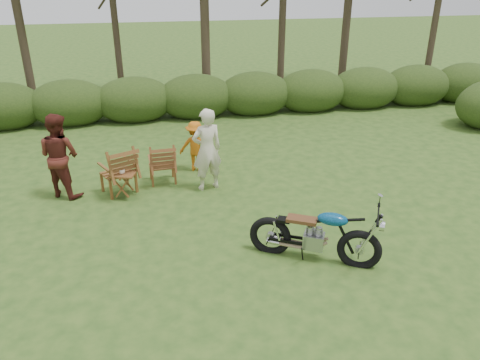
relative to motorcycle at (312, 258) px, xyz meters
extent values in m
plane|color=#264617|center=(-0.93, -0.15, 0.00)|extent=(80.00, 80.00, 0.00)
cylinder|color=#362A1D|center=(-3.43, 12.05, 3.15)|extent=(0.24, 0.24, 6.30)
cylinder|color=#362A1D|center=(2.57, 10.95, 3.24)|extent=(0.26, 0.26, 6.48)
cylinder|color=#362A1D|center=(8.07, 9.85, 3.42)|extent=(0.24, 0.24, 6.84)
ellipsoid|color=#223714|center=(-6.93, 8.85, 0.63)|extent=(2.52, 1.68, 1.51)
ellipsoid|color=#223714|center=(-4.93, 8.85, 0.63)|extent=(2.52, 1.68, 1.51)
ellipsoid|color=#223714|center=(-2.93, 8.85, 0.63)|extent=(2.52, 1.68, 1.51)
ellipsoid|color=#223714|center=(-0.93, 8.85, 0.63)|extent=(2.52, 1.68, 1.51)
ellipsoid|color=#223714|center=(1.07, 8.85, 0.63)|extent=(2.52, 1.68, 1.51)
ellipsoid|color=#223714|center=(3.07, 8.85, 0.63)|extent=(2.52, 1.68, 1.51)
ellipsoid|color=#223714|center=(5.07, 8.85, 0.63)|extent=(2.52, 1.68, 1.51)
ellipsoid|color=#223714|center=(7.07, 8.85, 0.63)|extent=(2.52, 1.68, 1.51)
ellipsoid|color=#223714|center=(9.07, 8.85, 0.63)|extent=(2.52, 1.68, 1.51)
imported|color=beige|center=(-3.19, 3.01, 0.61)|extent=(0.16, 0.16, 0.10)
imported|color=beige|center=(-1.35, 3.13, 0.00)|extent=(0.76, 0.59, 1.84)
imported|color=#4F1D16|center=(-4.45, 3.44, 0.00)|extent=(1.12, 1.07, 1.83)
imported|color=#BB5E11|center=(-1.49, 4.23, 0.00)|extent=(0.88, 0.64, 1.23)
camera|label=1|loc=(-2.57, -6.34, 4.51)|focal=35.00mm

